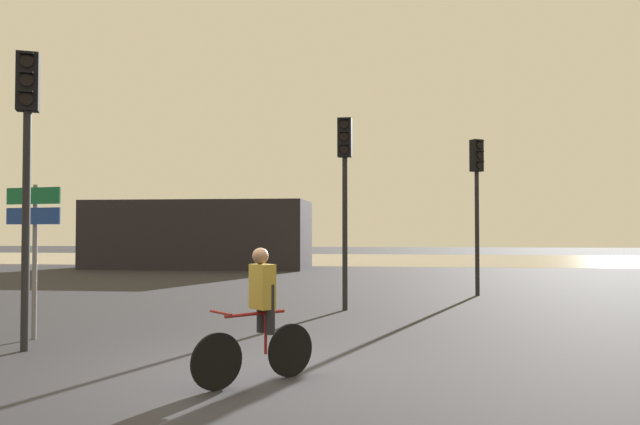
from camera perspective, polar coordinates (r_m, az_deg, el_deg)
ground_plane at (r=8.34m, az=-7.74°, el=-14.31°), size 120.00×120.00×0.00m
water_strip at (r=39.43m, az=3.84°, el=-4.28°), size 80.00×16.00×0.01m
distant_building at (r=30.81m, az=-10.99°, el=-1.99°), size 10.53×4.00×3.24m
traffic_light_near_left at (r=10.57m, az=-25.21°, el=5.74°), size 0.39×0.41×4.55m
traffic_light_far_right at (r=18.09m, az=14.15°, el=2.28°), size 0.40×0.42×4.38m
traffic_light_center at (r=14.36m, az=2.29°, el=3.33°), size 0.33×0.35×4.42m
direction_sign_post at (r=11.53m, az=-24.70°, el=-1.66°), size 1.08×0.25×2.60m
cyclist at (r=7.64m, az=-5.53°, el=-9.23°), size 1.21×1.26×1.62m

